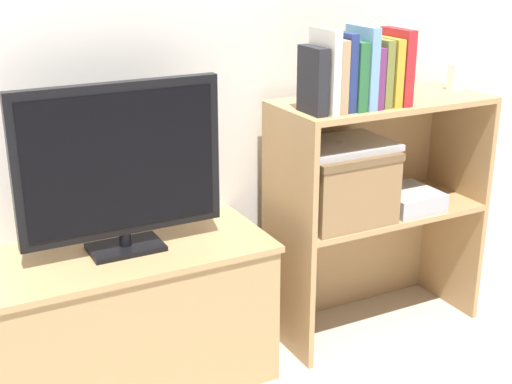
% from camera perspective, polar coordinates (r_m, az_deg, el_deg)
% --- Properties ---
extents(ground_plane, '(16.00, 16.00, 0.00)m').
position_cam_1_polar(ground_plane, '(2.42, 1.91, -14.66)').
color(ground_plane, '#BCB2A3').
extents(tv_stand, '(0.88, 0.41, 0.48)m').
position_cam_1_polar(tv_stand, '(2.31, -10.00, -9.94)').
color(tv_stand, tan).
rests_on(tv_stand, ground_plane).
extents(tv, '(0.61, 0.14, 0.51)m').
position_cam_1_polar(tv, '(2.10, -10.80, 2.17)').
color(tv, black).
rests_on(tv, tv_stand).
extents(bookshelf_lower_tier, '(0.75, 0.34, 0.46)m').
position_cam_1_polar(bookshelf_lower_tier, '(2.69, 8.67, -4.19)').
color(bookshelf_lower_tier, tan).
rests_on(bookshelf_lower_tier, ground_plane).
extents(bookshelf_upper_tier, '(0.75, 0.34, 0.39)m').
position_cam_1_polar(bookshelf_upper_tier, '(2.54, 9.19, 4.55)').
color(bookshelf_upper_tier, tan).
rests_on(bookshelf_upper_tier, bookshelf_lower_tier).
extents(book_charcoal, '(0.04, 0.13, 0.21)m').
position_cam_1_polar(book_charcoal, '(2.21, 4.58, 8.88)').
color(book_charcoal, '#232328').
rests_on(book_charcoal, bookshelf_upper_tier).
extents(book_ivory, '(0.03, 0.15, 0.26)m').
position_cam_1_polar(book_ivory, '(2.22, 5.49, 9.62)').
color(book_ivory, silver).
rests_on(book_ivory, bookshelf_upper_tier).
extents(book_tan, '(0.03, 0.14, 0.23)m').
position_cam_1_polar(book_tan, '(2.25, 6.19, 9.27)').
color(book_tan, tan).
rests_on(book_tan, bookshelf_upper_tier).
extents(book_navy, '(0.03, 0.12, 0.24)m').
position_cam_1_polar(book_navy, '(2.26, 6.97, 9.54)').
color(book_navy, navy).
rests_on(book_navy, bookshelf_upper_tier).
extents(book_forest, '(0.04, 0.14, 0.22)m').
position_cam_1_polar(book_forest, '(2.29, 7.68, 9.26)').
color(book_forest, '#286638').
rests_on(book_forest, bookshelf_upper_tier).
extents(book_skyblue, '(0.03, 0.15, 0.26)m').
position_cam_1_polar(book_skyblue, '(2.30, 8.43, 9.84)').
color(book_skyblue, '#709ECC').
rests_on(book_skyblue, bookshelf_upper_tier).
extents(book_plum, '(0.03, 0.14, 0.19)m').
position_cam_1_polar(book_plum, '(2.33, 9.05, 9.11)').
color(book_plum, '#6B2D66').
rests_on(book_plum, bookshelf_upper_tier).
extents(book_olive, '(0.03, 0.13, 0.21)m').
position_cam_1_polar(book_olive, '(2.34, 9.75, 9.41)').
color(book_olive, olive).
rests_on(book_olive, bookshelf_upper_tier).
extents(book_mustard, '(0.03, 0.14, 0.22)m').
position_cam_1_polar(book_mustard, '(2.37, 10.45, 9.47)').
color(book_mustard, gold).
rests_on(book_mustard, bookshelf_upper_tier).
extents(book_crimson, '(0.04, 0.15, 0.24)m').
position_cam_1_polar(book_crimson, '(2.39, 11.17, 9.83)').
color(book_crimson, '#B22328').
rests_on(book_crimson, bookshelf_upper_tier).
extents(baby_monitor, '(0.05, 0.04, 0.12)m').
position_cam_1_polar(baby_monitor, '(2.66, 15.69, 8.86)').
color(baby_monitor, white).
rests_on(baby_monitor, bookshelf_upper_tier).
extents(storage_basket_left, '(0.31, 0.31, 0.25)m').
position_cam_1_polar(storage_basket_left, '(2.42, 6.56, 0.92)').
color(storage_basket_left, '#937047').
rests_on(storage_basket_left, bookshelf_lower_tier).
extents(laptop, '(0.35, 0.25, 0.02)m').
position_cam_1_polar(laptop, '(2.38, 6.67, 3.71)').
color(laptop, '#BCBCC1').
rests_on(laptop, storage_basket_left).
extents(magazine_stack, '(0.20, 0.21, 0.07)m').
position_cam_1_polar(magazine_stack, '(2.58, 11.99, -0.55)').
color(magazine_stack, '#B2B2B7').
rests_on(magazine_stack, bookshelf_lower_tier).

